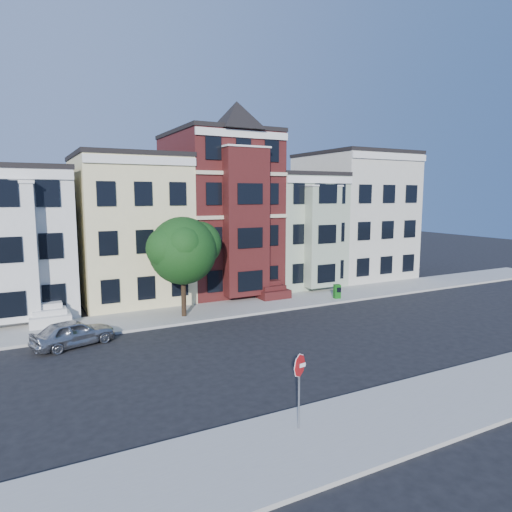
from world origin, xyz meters
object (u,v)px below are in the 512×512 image
parked_car (73,333)px  stop_sign (299,387)px  street_tree (183,255)px  newspaper_box (337,291)px

parked_car → stop_sign: (5.37, -12.33, 0.87)m
street_tree → stop_sign: street_tree is taller
street_tree → stop_sign: (-1.24, -14.72, -2.36)m
street_tree → newspaper_box: bearing=-2.7°
parked_car → newspaper_box: parked_car is taller
parked_car → stop_sign: size_ratio=1.43×
newspaper_box → stop_sign: (-12.54, -14.20, 0.90)m
street_tree → newspaper_box: size_ratio=7.54×
street_tree → parked_car: 7.73m
parked_car → stop_sign: bearing=-173.3°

